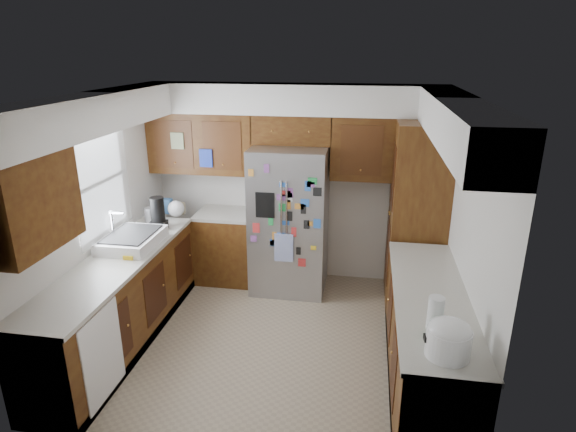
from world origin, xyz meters
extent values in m
plane|color=tan|center=(0.00, 0.00, 0.00)|extent=(3.60, 3.60, 0.00)
cube|color=silver|center=(0.00, 1.60, 1.25)|extent=(3.60, 0.04, 2.50)
cube|color=silver|center=(-1.80, 0.00, 1.25)|extent=(0.04, 3.20, 2.50)
cube|color=silver|center=(1.80, 0.00, 1.25)|extent=(0.04, 3.20, 2.50)
cube|color=silver|center=(0.00, -1.60, 1.25)|extent=(3.60, 0.04, 2.50)
cube|color=white|center=(0.00, 0.00, 2.51)|extent=(3.60, 3.20, 0.02)
cube|color=white|center=(0.00, 1.41, 2.33)|extent=(3.60, 0.38, 0.35)
cube|color=white|center=(-1.61, 0.00, 2.33)|extent=(0.38, 3.20, 0.35)
cube|color=white|center=(1.61, 0.00, 2.33)|extent=(0.38, 3.20, 0.35)
cube|color=#421D0C|center=(-1.14, 1.43, 1.77)|extent=(1.33, 0.34, 0.75)
cube|color=#421D0C|center=(1.14, 1.43, 1.77)|extent=(1.33, 0.34, 0.75)
cube|color=#421D0C|center=(-1.63, -1.15, 1.77)|extent=(0.34, 0.85, 0.75)
cube|color=white|center=(-1.79, 0.10, 1.60)|extent=(0.02, 0.90, 1.05)
cube|color=white|center=(-1.75, 0.10, 1.60)|extent=(0.01, 1.02, 1.15)
cube|color=#1F39B9|center=(-1.03, 1.24, 1.62)|extent=(0.16, 0.02, 0.22)
cube|color=beige|center=(-1.39, 1.24, 1.82)|extent=(0.16, 0.02, 0.20)
cube|color=#421D0C|center=(-1.50, -0.30, 0.44)|extent=(0.60, 2.60, 0.88)
cube|color=#421D0C|center=(-0.83, 1.30, 0.44)|extent=(0.75, 0.60, 0.88)
cube|color=beige|center=(-1.50, -0.30, 0.90)|extent=(0.63, 2.60, 0.04)
cube|color=beige|center=(-0.83, 1.30, 0.90)|extent=(0.75, 0.60, 0.04)
cube|color=black|center=(-1.50, -0.30, 0.05)|extent=(0.60, 2.60, 0.10)
cube|color=white|center=(-1.19, -1.15, 0.46)|extent=(0.01, 0.58, 0.80)
cube|color=#421D0C|center=(1.50, -0.47, 0.44)|extent=(0.60, 2.25, 0.88)
cube|color=beige|center=(1.50, -0.47, 0.90)|extent=(0.63, 2.25, 0.04)
cube|color=black|center=(1.50, -0.47, 0.05)|extent=(0.60, 2.25, 0.10)
cube|color=#421D0C|center=(1.50, 1.15, 1.07)|extent=(0.60, 0.90, 2.15)
cube|color=#9F9FA4|center=(0.00, 1.21, 0.90)|extent=(0.90, 0.75, 1.80)
cylinder|color=silver|center=(-0.03, 0.82, 1.05)|extent=(0.02, 0.02, 0.90)
cylinder|color=silver|center=(0.03, 0.82, 1.05)|extent=(0.02, 0.02, 0.90)
cube|color=black|center=(-0.22, 0.83, 1.20)|extent=(0.22, 0.01, 0.30)
cube|color=silver|center=(0.00, 0.80, 0.70)|extent=(0.22, 0.01, 0.34)
cube|color=#8C4C99|center=(-0.20, 0.82, 1.63)|extent=(0.06, 0.00, 0.10)
cube|color=orange|center=(0.17, 0.82, 1.21)|extent=(0.11, 0.00, 0.07)
cube|color=black|center=(0.37, 0.82, 1.39)|extent=(0.10, 0.00, 0.10)
cube|color=orange|center=(0.05, 0.82, 1.22)|extent=(0.05, 0.00, 0.11)
cube|color=red|center=(0.11, 0.82, 0.89)|extent=(0.06, 0.00, 0.12)
cube|color=#8C4C99|center=(0.30, 0.82, 1.47)|extent=(0.09, 0.00, 0.06)
cube|color=blue|center=(-0.04, 0.82, 0.84)|extent=(0.09, 0.00, 0.07)
cube|color=black|center=(0.22, 0.82, 1.18)|extent=(0.06, 0.00, 0.11)
cube|color=orange|center=(0.30, 0.82, 1.01)|extent=(0.06, 0.00, 0.05)
cube|color=blue|center=(0.38, 0.82, 1.01)|extent=(0.08, 0.00, 0.11)
cube|color=blue|center=(0.00, 0.82, 1.45)|extent=(0.10, 0.00, 0.05)
cube|color=#8C4C99|center=(-0.36, 0.82, 0.78)|extent=(0.07, 0.00, 0.08)
cube|color=red|center=(0.03, 0.82, 1.35)|extent=(0.10, 0.00, 0.07)
cube|color=#8C4C99|center=(-0.03, 0.82, 1.30)|extent=(0.10, 0.00, 0.07)
cube|color=green|center=(-0.01, 0.82, 1.18)|extent=(0.10, 0.00, 0.09)
cube|color=blue|center=(-0.12, 0.82, 0.74)|extent=(0.11, 0.00, 0.08)
cube|color=white|center=(0.06, 0.82, 1.31)|extent=(0.08, 0.00, 0.11)
cube|color=blue|center=(0.27, 0.82, 1.45)|extent=(0.07, 0.00, 0.11)
cube|color=black|center=(0.26, 0.82, 0.99)|extent=(0.07, 0.00, 0.10)
cube|color=black|center=(0.07, 0.82, 1.08)|extent=(0.06, 0.00, 0.11)
cube|color=blue|center=(0.24, 0.82, 1.25)|extent=(0.10, 0.00, 0.09)
cube|color=red|center=(-0.33, 0.82, 0.92)|extent=(0.08, 0.00, 0.12)
cube|color=red|center=(0.21, 0.82, 0.52)|extent=(0.09, 0.00, 0.10)
cube|color=green|center=(0.32, 0.82, 1.51)|extent=(0.10, 0.00, 0.08)
cube|color=black|center=(0.17, 0.82, 0.66)|extent=(0.05, 0.00, 0.09)
cube|color=white|center=(-0.14, 0.82, 0.74)|extent=(0.07, 0.00, 0.07)
cube|color=yellow|center=(0.34, 0.82, 0.71)|extent=(0.06, 0.00, 0.05)
cube|color=orange|center=(-0.11, 0.82, 0.82)|extent=(0.06, 0.00, 0.12)
cube|color=orange|center=(-0.38, 0.82, 1.57)|extent=(0.06, 0.00, 0.08)
cube|color=blue|center=(0.02, 0.82, 1.00)|extent=(0.10, 0.00, 0.05)
cube|color=green|center=(-0.16, 0.82, 1.01)|extent=(0.06, 0.00, 0.10)
cube|color=#8C4C99|center=(0.06, 0.82, 1.36)|extent=(0.09, 0.00, 0.11)
cube|color=#421D0C|center=(0.00, 1.43, 1.98)|extent=(0.96, 0.34, 0.35)
sphere|color=#1531AE|center=(-0.38, 1.41, 2.30)|extent=(0.30, 0.30, 0.30)
cylinder|color=black|center=(0.15, 1.39, 2.22)|extent=(0.24, 0.24, 0.14)
ellipsoid|color=#333338|center=(0.15, 1.39, 2.29)|extent=(0.23, 0.23, 0.10)
cube|color=white|center=(-1.50, 0.10, 0.98)|extent=(0.52, 0.70, 0.12)
cube|color=black|center=(-1.50, 0.10, 1.04)|extent=(0.44, 0.60, 0.02)
cylinder|color=silver|center=(-1.70, 0.10, 1.14)|extent=(0.02, 0.02, 0.30)
cylinder|color=silver|center=(-1.64, 0.10, 1.27)|extent=(0.16, 0.02, 0.02)
cube|color=yellow|center=(-1.37, -0.18, 0.94)|extent=(0.10, 0.18, 0.04)
cube|color=black|center=(-1.42, 0.60, 0.97)|extent=(0.18, 0.14, 0.10)
cylinder|color=black|center=(-1.42, 0.60, 1.16)|extent=(0.16, 0.16, 0.28)
cylinder|color=#9F9FA4|center=(-1.59, 0.76, 1.02)|extent=(0.14, 0.14, 0.20)
sphere|color=white|center=(-1.39, 1.05, 1.02)|extent=(0.20, 0.20, 0.20)
cube|color=#3F72B2|center=(-1.57, 1.16, 1.01)|extent=(0.14, 0.10, 0.18)
cube|color=#BFB28C|center=(-1.38, 1.16, 0.99)|extent=(0.10, 0.08, 0.14)
cylinder|color=white|center=(-1.47, 0.42, 0.98)|extent=(0.08, 0.08, 0.11)
cylinder|color=white|center=(1.50, -1.35, 1.02)|extent=(0.30, 0.30, 0.20)
ellipsoid|color=white|center=(1.50, -1.35, 1.12)|extent=(0.29, 0.29, 0.13)
cube|color=black|center=(1.36, -1.35, 1.04)|extent=(0.04, 0.06, 0.04)
cylinder|color=white|center=(1.45, -1.03, 1.05)|extent=(0.12, 0.12, 0.26)
camera|label=1|loc=(0.89, -4.26, 2.89)|focal=30.00mm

